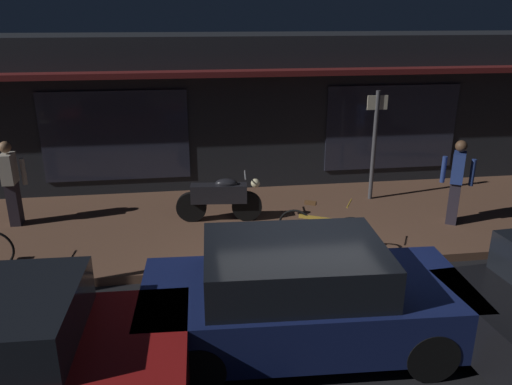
{
  "coord_description": "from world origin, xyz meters",
  "views": [
    {
      "loc": [
        -1.67,
        -6.32,
        4.08
      ],
      "look_at": [
        -0.43,
        2.4,
        0.95
      ],
      "focal_mm": 35.55,
      "sensor_mm": 36.0,
      "label": 1
    }
  ],
  "objects_px": {
    "person_photographer": "(11,182)",
    "sign_post": "(375,139)",
    "parked_car_far": "(302,296)",
    "motorcycle": "(221,197)",
    "bicycle_extra": "(323,229)",
    "person_bystander": "(457,180)"
  },
  "relations": [
    {
      "from": "motorcycle",
      "to": "sign_post",
      "type": "distance_m",
      "value": 3.6
    },
    {
      "from": "person_bystander",
      "to": "parked_car_far",
      "type": "distance_m",
      "value": 4.97
    },
    {
      "from": "parked_car_far",
      "to": "person_bystander",
      "type": "bearing_deg",
      "value": 40.18
    },
    {
      "from": "person_bystander",
      "to": "parked_car_far",
      "type": "xyz_separation_m",
      "value": [
        -3.79,
        -3.2,
        -0.32
      ]
    },
    {
      "from": "sign_post",
      "to": "parked_car_far",
      "type": "relative_size",
      "value": 0.57
    },
    {
      "from": "bicycle_extra",
      "to": "motorcycle",
      "type": "bearing_deg",
      "value": 138.11
    },
    {
      "from": "person_photographer",
      "to": "person_bystander",
      "type": "height_order",
      "value": "same"
    },
    {
      "from": "person_photographer",
      "to": "sign_post",
      "type": "bearing_deg",
      "value": 3.24
    },
    {
      "from": "bicycle_extra",
      "to": "sign_post",
      "type": "bearing_deg",
      "value": 53.33
    },
    {
      "from": "bicycle_extra",
      "to": "parked_car_far",
      "type": "bearing_deg",
      "value": -111.41
    },
    {
      "from": "person_photographer",
      "to": "parked_car_far",
      "type": "relative_size",
      "value": 0.4
    },
    {
      "from": "person_photographer",
      "to": "parked_car_far",
      "type": "distance_m",
      "value": 6.41
    },
    {
      "from": "person_photographer",
      "to": "sign_post",
      "type": "xyz_separation_m",
      "value": [
        7.39,
        0.42,
        0.48
      ]
    },
    {
      "from": "motorcycle",
      "to": "person_photographer",
      "type": "bearing_deg",
      "value": 174.42
    },
    {
      "from": "person_bystander",
      "to": "parked_car_far",
      "type": "bearing_deg",
      "value": -139.82
    },
    {
      "from": "person_photographer",
      "to": "motorcycle",
      "type": "bearing_deg",
      "value": -5.58
    },
    {
      "from": "bicycle_extra",
      "to": "parked_car_far",
      "type": "xyz_separation_m",
      "value": [
        -0.95,
        -2.44,
        0.2
      ]
    },
    {
      "from": "motorcycle",
      "to": "parked_car_far",
      "type": "height_order",
      "value": "parked_car_far"
    },
    {
      "from": "motorcycle",
      "to": "sign_post",
      "type": "bearing_deg",
      "value": 13.35
    },
    {
      "from": "motorcycle",
      "to": "bicycle_extra",
      "type": "bearing_deg",
      "value": -41.89
    },
    {
      "from": "sign_post",
      "to": "parked_car_far",
      "type": "distance_m",
      "value": 5.51
    },
    {
      "from": "parked_car_far",
      "to": "sign_post",
      "type": "bearing_deg",
      "value": 60.59
    }
  ]
}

